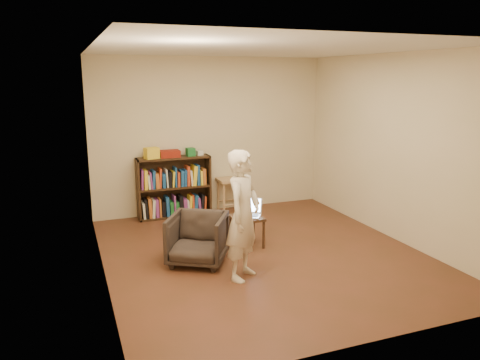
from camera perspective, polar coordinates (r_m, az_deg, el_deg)
name	(u,v)px	position (r m, az deg, el deg)	size (l,w,h in m)	color
floor	(263,254)	(6.22, 2.82, -8.98)	(4.50, 4.50, 0.00)	#482A17
ceiling	(265,49)	(5.80, 3.10, 15.68)	(4.50, 4.50, 0.00)	silver
wall_back	(211,135)	(7.96, -3.58, 5.44)	(4.00, 4.00, 0.00)	beige
wall_left	(98,167)	(5.40, -16.90, 1.52)	(4.50, 4.50, 0.00)	beige
wall_right	(395,148)	(6.91, 18.36, 3.75)	(4.50, 4.50, 0.00)	beige
bookshelf	(174,190)	(7.79, -8.05, -1.25)	(1.20, 0.30, 1.00)	black
box_yellow	(152,153)	(7.55, -10.72, 3.24)	(0.22, 0.16, 0.18)	yellow
red_cloth	(170,154)	(7.66, -8.58, 3.19)	(0.32, 0.24, 0.11)	#9C2F13
box_green	(190,152)	(7.72, -6.06, 3.42)	(0.13, 0.13, 0.13)	#1B662B
box_white	(200,153)	(7.79, -4.96, 3.32)	(0.10, 0.10, 0.08)	beige
stool	(230,185)	(7.98, -1.28, -0.62)	(0.40, 0.40, 0.58)	#A57F50
armchair	(198,239)	(5.85, -5.20, -7.16)	(0.67, 0.69, 0.63)	#2F251F
side_table	(247,221)	(6.39, 0.81, -5.07)	(0.41, 0.41, 0.42)	#331911
laptop	(249,211)	(6.41, 1.16, -3.83)	(0.42, 0.41, 0.23)	#AFAEB3
person	(243,215)	(5.28, 0.39, -4.34)	(0.54, 0.36, 1.49)	beige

